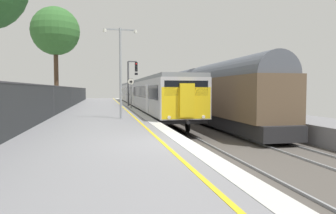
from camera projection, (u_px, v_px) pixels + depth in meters
ground at (248, 157)px, 10.85m from camera, size 17.40×110.00×1.21m
commuter_train_at_platform at (141, 94)px, 37.17m from camera, size 2.83×42.39×3.81m
freight_train_adjacent_track at (180, 91)px, 35.05m from camera, size 2.60×41.97×4.64m
signal_gantry at (131, 78)px, 33.28m from camera, size 1.10×0.24×4.77m
speed_limit_sign at (131, 89)px, 28.87m from camera, size 0.59×0.08×2.77m
platform_lamp_mid at (121, 65)px, 18.71m from camera, size 2.00×0.20×5.39m
background_tree_left at (55, 32)px, 29.04m from camera, size 4.44×4.44×9.39m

